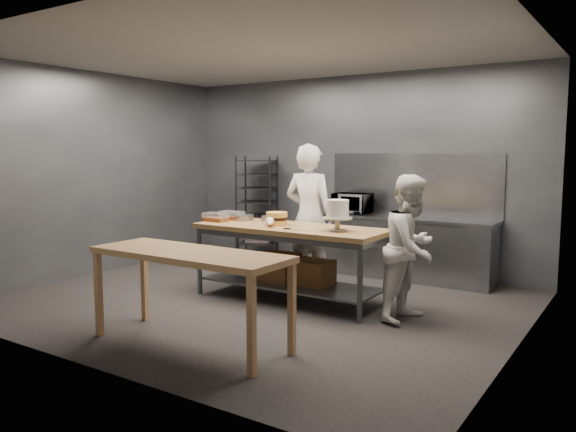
{
  "coord_description": "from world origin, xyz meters",
  "views": [
    {
      "loc": [
        3.99,
        -5.42,
        1.83
      ],
      "look_at": [
        0.29,
        0.23,
        1.05
      ],
      "focal_mm": 35.0,
      "sensor_mm": 36.0,
      "label": 1
    }
  ],
  "objects_px": {
    "work_table": "(291,254)",
    "near_counter": "(189,260)",
    "chef_right": "(411,248)",
    "chef_behind": "(309,217)",
    "microwave": "(352,203)",
    "frosted_cake_stand": "(338,211)",
    "speed_rack": "(257,210)",
    "layer_cake": "(277,219)"
  },
  "relations": [
    {
      "from": "near_counter",
      "to": "speed_rack",
      "type": "relative_size",
      "value": 1.14
    },
    {
      "from": "chef_behind",
      "to": "frosted_cake_stand",
      "type": "xyz_separation_m",
      "value": [
        0.82,
        -0.73,
        0.18
      ]
    },
    {
      "from": "near_counter",
      "to": "microwave",
      "type": "bearing_deg",
      "value": 93.27
    },
    {
      "from": "chef_behind",
      "to": "chef_right",
      "type": "bearing_deg",
      "value": 157.11
    },
    {
      "from": "near_counter",
      "to": "speed_rack",
      "type": "xyz_separation_m",
      "value": [
        -1.94,
        3.7,
        0.04
      ]
    },
    {
      "from": "work_table",
      "to": "near_counter",
      "type": "bearing_deg",
      "value": -87.17
    },
    {
      "from": "near_counter",
      "to": "chef_right",
      "type": "xyz_separation_m",
      "value": [
        1.45,
        1.91,
        -0.02
      ]
    },
    {
      "from": "work_table",
      "to": "frosted_cake_stand",
      "type": "bearing_deg",
      "value": -6.76
    },
    {
      "from": "work_table",
      "to": "chef_right",
      "type": "height_order",
      "value": "chef_right"
    },
    {
      "from": "microwave",
      "to": "chef_right",
      "type": "bearing_deg",
      "value": -48.41
    },
    {
      "from": "work_table",
      "to": "chef_behind",
      "type": "height_order",
      "value": "chef_behind"
    },
    {
      "from": "chef_right",
      "to": "frosted_cake_stand",
      "type": "xyz_separation_m",
      "value": [
        -0.85,
        -0.1,
        0.36
      ]
    },
    {
      "from": "chef_right",
      "to": "layer_cake",
      "type": "height_order",
      "value": "chef_right"
    },
    {
      "from": "frosted_cake_stand",
      "to": "speed_rack",
      "type": "bearing_deg",
      "value": 143.27
    },
    {
      "from": "frosted_cake_stand",
      "to": "chef_right",
      "type": "bearing_deg",
      "value": 6.49
    },
    {
      "from": "work_table",
      "to": "chef_behind",
      "type": "bearing_deg",
      "value": 101.43
    },
    {
      "from": "frosted_cake_stand",
      "to": "layer_cake",
      "type": "xyz_separation_m",
      "value": [
        -0.89,
        0.08,
        -0.15
      ]
    },
    {
      "from": "near_counter",
      "to": "frosted_cake_stand",
      "type": "height_order",
      "value": "frosted_cake_stand"
    },
    {
      "from": "chef_behind",
      "to": "speed_rack",
      "type": "bearing_deg",
      "value": -36.02
    },
    {
      "from": "work_table",
      "to": "near_counter",
      "type": "distance_m",
      "value": 1.91
    },
    {
      "from": "speed_rack",
      "to": "frosted_cake_stand",
      "type": "height_order",
      "value": "speed_rack"
    },
    {
      "from": "work_table",
      "to": "near_counter",
      "type": "relative_size",
      "value": 1.2
    },
    {
      "from": "layer_cake",
      "to": "frosted_cake_stand",
      "type": "bearing_deg",
      "value": -4.84
    },
    {
      "from": "speed_rack",
      "to": "chef_behind",
      "type": "bearing_deg",
      "value": -33.99
    },
    {
      "from": "work_table",
      "to": "speed_rack",
      "type": "bearing_deg",
      "value": 135.58
    },
    {
      "from": "near_counter",
      "to": "chef_right",
      "type": "bearing_deg",
      "value": 52.85
    },
    {
      "from": "microwave",
      "to": "chef_behind",
      "type": "bearing_deg",
      "value": -90.44
    },
    {
      "from": "chef_right",
      "to": "frosted_cake_stand",
      "type": "distance_m",
      "value": 0.93
    },
    {
      "from": "chef_behind",
      "to": "layer_cake",
      "type": "height_order",
      "value": "chef_behind"
    },
    {
      "from": "microwave",
      "to": "frosted_cake_stand",
      "type": "height_order",
      "value": "frosted_cake_stand"
    },
    {
      "from": "near_counter",
      "to": "speed_rack",
      "type": "bearing_deg",
      "value": 117.65
    },
    {
      "from": "speed_rack",
      "to": "frosted_cake_stand",
      "type": "relative_size",
      "value": 4.85
    },
    {
      "from": "near_counter",
      "to": "work_table",
      "type": "bearing_deg",
      "value": 92.83
    },
    {
      "from": "work_table",
      "to": "chef_right",
      "type": "distance_m",
      "value": 1.56
    },
    {
      "from": "work_table",
      "to": "frosted_cake_stand",
      "type": "height_order",
      "value": "frosted_cake_stand"
    },
    {
      "from": "chef_behind",
      "to": "layer_cake",
      "type": "xyz_separation_m",
      "value": [
        -0.08,
        -0.66,
        0.04
      ]
    },
    {
      "from": "frosted_cake_stand",
      "to": "layer_cake",
      "type": "bearing_deg",
      "value": 175.16
    },
    {
      "from": "work_table",
      "to": "chef_right",
      "type": "relative_size",
      "value": 1.51
    },
    {
      "from": "near_counter",
      "to": "microwave",
      "type": "relative_size",
      "value": 3.69
    },
    {
      "from": "chef_behind",
      "to": "microwave",
      "type": "relative_size",
      "value": 3.56
    },
    {
      "from": "chef_behind",
      "to": "microwave",
      "type": "distance_m",
      "value": 1.24
    },
    {
      "from": "chef_behind",
      "to": "microwave",
      "type": "bearing_deg",
      "value": -92.46
    }
  ]
}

